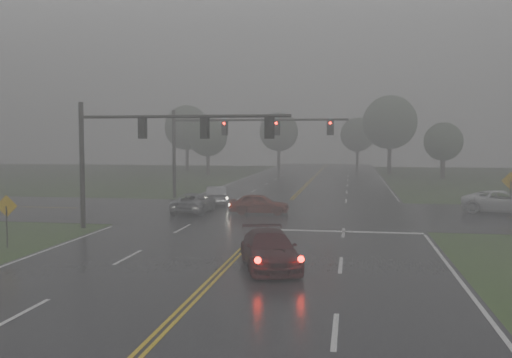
% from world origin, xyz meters
% --- Properties ---
extents(ground, '(180.00, 180.00, 0.00)m').
position_xyz_m(ground, '(0.00, 0.00, 0.00)').
color(ground, '#2F481E').
rests_on(ground, ground).
extents(main_road, '(18.00, 160.00, 0.02)m').
position_xyz_m(main_road, '(0.00, 20.00, 0.00)').
color(main_road, black).
rests_on(main_road, ground).
extents(cross_street, '(120.00, 14.00, 0.02)m').
position_xyz_m(cross_street, '(0.00, 22.00, 0.00)').
color(cross_street, black).
rests_on(cross_street, ground).
extents(stop_bar, '(8.50, 0.50, 0.01)m').
position_xyz_m(stop_bar, '(4.50, 14.40, 0.00)').
color(stop_bar, silver).
rests_on(stop_bar, ground).
extents(sedan_maroon, '(3.32, 5.28, 1.42)m').
position_xyz_m(sedan_maroon, '(1.75, 5.09, 0.00)').
color(sedan_maroon, '#33090D').
rests_on(sedan_maroon, ground).
extents(sedan_red, '(4.12, 1.78, 1.38)m').
position_xyz_m(sedan_red, '(-1.23, 21.00, 0.00)').
color(sedan_red, maroon).
rests_on(sedan_red, ground).
extents(sedan_silver, '(2.42, 4.54, 1.42)m').
position_xyz_m(sedan_silver, '(-5.38, 26.01, 0.00)').
color(sedan_silver, '#929499').
rests_on(sedan_silver, ground).
extents(car_grey, '(2.22, 4.82, 1.34)m').
position_xyz_m(car_grey, '(-5.81, 21.04, 0.00)').
color(car_grey, slate).
rests_on(car_grey, ground).
extents(pickup_white, '(5.96, 3.87, 1.53)m').
position_xyz_m(pickup_white, '(15.20, 24.14, 0.00)').
color(pickup_white, white).
rests_on(pickup_white, ground).
extents(signal_gantry_near, '(12.05, 0.31, 7.15)m').
position_xyz_m(signal_gantry_near, '(-6.55, 13.42, 5.00)').
color(signal_gantry_near, black).
rests_on(signal_gantry_near, ground).
extents(signal_gantry_far, '(14.98, 0.38, 7.57)m').
position_xyz_m(signal_gantry_far, '(-5.48, 30.48, 5.36)').
color(signal_gantry_far, black).
rests_on(signal_gantry_far, ground).
extents(sign_diamond_west, '(1.03, 0.14, 2.48)m').
position_xyz_m(sign_diamond_west, '(-10.93, 7.25, 1.67)').
color(sign_diamond_west, black).
rests_on(sign_diamond_west, ground).
extents(sign_diamond_east, '(1.21, 0.11, 2.90)m').
position_xyz_m(sign_diamond_east, '(15.40, 23.34, 1.95)').
color(sign_diamond_east, black).
rests_on(sign_diamond_east, ground).
extents(tree_nw_a, '(5.57, 5.57, 8.18)m').
position_xyz_m(tree_nw_a, '(-15.27, 62.08, 5.38)').
color(tree_nw_a, '#312720').
rests_on(tree_nw_a, ground).
extents(tree_ne_a, '(7.74, 7.74, 11.37)m').
position_xyz_m(tree_ne_a, '(10.33, 67.41, 7.49)').
color(tree_ne_a, '#312720').
rests_on(tree_ne_a, ground).
extents(tree_n_mid, '(6.49, 6.49, 9.53)m').
position_xyz_m(tree_n_mid, '(-7.05, 77.63, 6.27)').
color(tree_n_mid, '#312720').
rests_on(tree_n_mid, ground).
extents(tree_e_near, '(4.92, 4.92, 7.23)m').
position_xyz_m(tree_e_near, '(16.46, 58.88, 4.74)').
color(tree_e_near, '#312720').
rests_on(tree_e_near, ground).
extents(tree_nw_b, '(7.15, 7.15, 10.51)m').
position_xyz_m(tree_nw_b, '(-21.10, 71.56, 6.92)').
color(tree_nw_b, '#312720').
rests_on(tree_nw_b, ground).
extents(tree_n_far, '(6.09, 6.09, 8.95)m').
position_xyz_m(tree_n_far, '(5.95, 86.41, 5.89)').
color(tree_n_far, '#312720').
rests_on(tree_n_far, ground).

